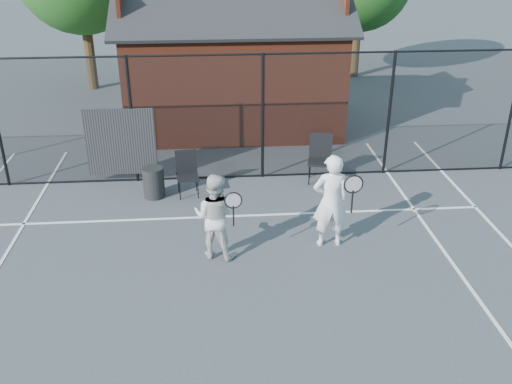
{
  "coord_description": "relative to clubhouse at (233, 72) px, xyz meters",
  "views": [
    {
      "loc": [
        -0.17,
        -7.62,
        5.67
      ],
      "look_at": [
        0.59,
        1.86,
        1.1
      ],
      "focal_mm": 40.0,
      "sensor_mm": 36.0,
      "label": 1
    }
  ],
  "objects": [
    {
      "name": "court_lines",
      "position": [
        -0.5,
        -10.32,
        -1.6
      ],
      "size": [
        11.02,
        18.0,
        0.01
      ],
      "color": "white",
      "rests_on": "ground"
    },
    {
      "name": "fence",
      "position": [
        -0.8,
        -4.0,
        -0.16
      ],
      "size": [
        22.04,
        3.0,
        3.0
      ],
      "color": "black",
      "rests_on": "ground"
    },
    {
      "name": "ground",
      "position": [
        -0.5,
        -9.0,
        -1.61
      ],
      "size": [
        80.0,
        80.0,
        0.0
      ],
      "primitive_type": "plane",
      "color": "#42474C",
      "rests_on": "ground"
    },
    {
      "name": "chair_left",
      "position": [
        -1.27,
        -4.9,
        -1.11
      ],
      "size": [
        0.54,
        0.55,
        1.0
      ],
      "primitive_type": "cube",
      "rotation": [
        0.0,
        0.0,
        0.12
      ],
      "color": "black",
      "rests_on": "ground"
    },
    {
      "name": "player_back",
      "position": [
        -0.69,
        -7.5,
        -0.79
      ],
      "size": [
        0.96,
        0.85,
        1.63
      ],
      "color": "silver",
      "rests_on": "ground"
    },
    {
      "name": "clubhouse",
      "position": [
        0.0,
        0.0,
        0.0
      ],
      "size": [
        6.5,
        4.36,
        4.19
      ],
      "color": "maroon",
      "rests_on": "ground"
    },
    {
      "name": "waste_bin",
      "position": [
        -2.03,
        -4.9,
        -1.26
      ],
      "size": [
        0.52,
        0.52,
        0.7
      ],
      "primitive_type": "cylinder",
      "rotation": [
        0.0,
        0.0,
        0.1
      ],
      "color": "#252525",
      "rests_on": "ground"
    },
    {
      "name": "player_front",
      "position": [
        1.48,
        -7.28,
        -0.68
      ],
      "size": [
        0.83,
        0.61,
        1.85
      ],
      "color": "white",
      "rests_on": "ground"
    },
    {
      "name": "chair_right",
      "position": [
        1.81,
        -4.4,
        -1.05
      ],
      "size": [
        0.65,
        0.66,
        1.12
      ],
      "primitive_type": "cube",
      "rotation": [
        0.0,
        0.0,
        -0.22
      ],
      "color": "black",
      "rests_on": "ground"
    }
  ]
}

